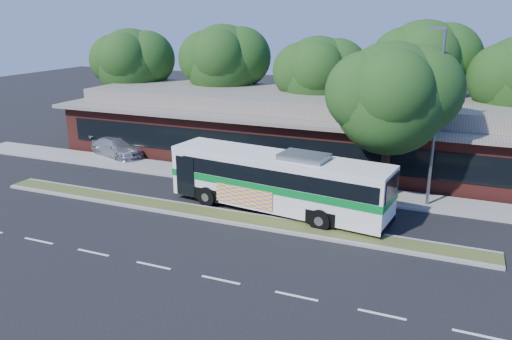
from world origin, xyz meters
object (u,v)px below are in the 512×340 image
object	(u,v)px
transit_bus	(278,178)
sedan	(117,147)
lamp_post	(436,114)
sidewalk_tree	(399,96)

from	to	relation	value
transit_bus	sedan	bearing A→B (deg)	166.38
lamp_post	sedan	world-z (taller)	lamp_post
lamp_post	sidewalk_tree	bearing A→B (deg)	169.58
sedan	lamp_post	bearing A→B (deg)	-75.34
lamp_post	sedan	distance (m)	21.53
sidewalk_tree	lamp_post	bearing A→B (deg)	-10.42
lamp_post	transit_bus	world-z (taller)	lamp_post
transit_bus	sidewalk_tree	world-z (taller)	sidewalk_tree
transit_bus	sedan	xyz separation A→B (m)	(-14.08, 5.41, -1.12)
lamp_post	sedan	size ratio (longest dim) A/B	1.94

